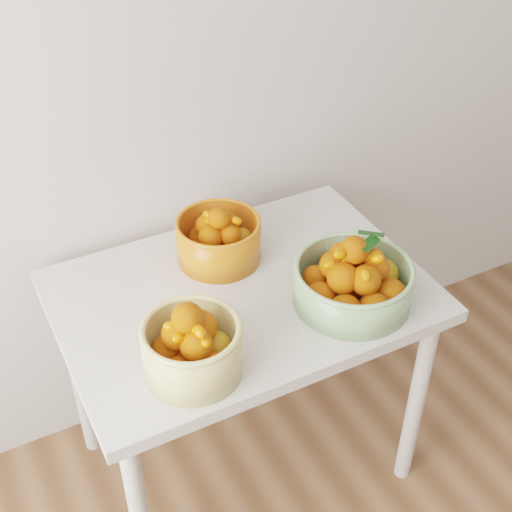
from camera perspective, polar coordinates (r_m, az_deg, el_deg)
The scene contains 4 objects.
table at distance 2.02m, azimuth -1.10°, elevation -4.83°, with size 1.00×0.70×0.75m.
bowl_cream at distance 1.70m, azimuth -5.15°, elevation -7.24°, with size 0.28×0.28×0.21m.
bowl_green at distance 1.90m, azimuth 7.79°, elevation -1.99°, with size 0.41×0.41×0.20m.
bowl_orange at distance 2.03m, azimuth -3.01°, elevation 1.39°, with size 0.29×0.29×0.18m.
Camera 1 is at (-0.81, 0.26, 2.03)m, focal length 50.00 mm.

